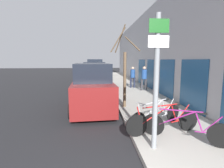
% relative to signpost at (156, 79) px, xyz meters
% --- Properties ---
extents(ground_plane, '(80.00, 80.00, 0.00)m').
position_rel_signpost_xyz_m(ground_plane, '(-1.41, 8.58, -1.93)').
color(ground_plane, black).
extents(sidewalk_curb, '(3.20, 32.00, 0.15)m').
position_rel_signpost_xyz_m(sidewalk_curb, '(1.19, 11.38, -1.85)').
color(sidewalk_curb, '#ADA89E').
rests_on(sidewalk_curb, ground).
extents(building_facade, '(0.23, 32.00, 6.50)m').
position_rel_signpost_xyz_m(building_facade, '(2.93, 11.29, 1.29)').
color(building_facade, '#BCBCC1').
rests_on(building_facade, ground).
extents(signpost, '(0.50, 0.15, 3.32)m').
position_rel_signpost_xyz_m(signpost, '(0.00, 0.00, 0.00)').
color(signpost, gray).
rests_on(signpost, sidewalk_curb).
extents(bicycle_0, '(2.04, 1.28, 0.90)m').
position_rel_signpost_xyz_m(bicycle_0, '(0.95, 0.29, -1.39)').
color(bicycle_0, black).
rests_on(bicycle_0, sidewalk_curb).
extents(bicycle_1, '(2.38, 0.54, 0.92)m').
position_rel_signpost_xyz_m(bicycle_1, '(0.57, 0.83, -1.38)').
color(bicycle_1, black).
rests_on(bicycle_1, sidewalk_curb).
extents(bicycle_2, '(2.11, 1.25, 0.92)m').
position_rel_signpost_xyz_m(bicycle_2, '(0.55, 1.36, -1.38)').
color(bicycle_2, black).
rests_on(bicycle_2, sidewalk_curb).
extents(parked_car_0, '(2.19, 4.72, 2.22)m').
position_rel_signpost_xyz_m(parked_car_0, '(-1.65, 4.34, -0.91)').
color(parked_car_0, maroon).
rests_on(parked_car_0, ground).
extents(parked_car_1, '(2.14, 4.78, 2.21)m').
position_rel_signpost_xyz_m(parked_car_1, '(-1.52, 9.97, -0.91)').
color(parked_car_1, black).
rests_on(parked_car_1, ground).
extents(parked_car_2, '(2.01, 4.43, 2.45)m').
position_rel_signpost_xyz_m(parked_car_2, '(-1.52, 15.14, -0.83)').
color(parked_car_2, '#B2B7BC').
rests_on(parked_car_2, ground).
extents(parked_car_3, '(2.30, 4.67, 2.37)m').
position_rel_signpost_xyz_m(parked_car_3, '(-1.60, 21.21, -0.85)').
color(parked_car_3, '#51565B').
rests_on(parked_car_3, ground).
extents(pedestrian_near, '(0.46, 0.39, 1.77)m').
position_rel_signpost_xyz_m(pedestrian_near, '(2.06, 8.38, -0.75)').
color(pedestrian_near, '#333338').
rests_on(pedestrian_near, sidewalk_curb).
extents(pedestrian_far, '(0.44, 0.37, 1.69)m').
position_rel_signpost_xyz_m(pedestrian_far, '(1.50, 9.77, -0.80)').
color(pedestrian_far, '#1E2338').
rests_on(pedestrian_far, sidewalk_curb).
extents(street_tree, '(1.06, 2.06, 3.86)m').
position_rel_signpost_xyz_m(street_tree, '(-0.13, 3.99, -0.10)').
color(street_tree, brown).
rests_on(street_tree, sidewalk_curb).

